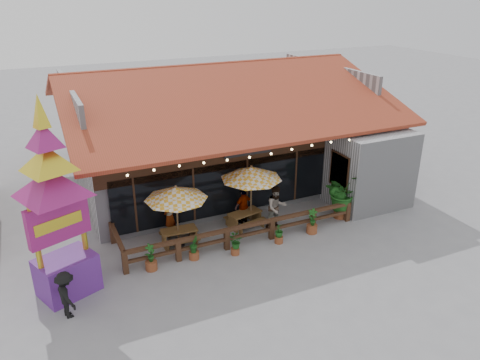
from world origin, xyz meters
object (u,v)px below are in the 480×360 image
umbrella_left (176,193)px  picnic_table_left (179,234)px  tropical_plant (342,193)px  picnic_table_right (245,217)px  thai_sign_tower (53,188)px  pedestrian (66,295)px  umbrella_right (251,173)px

umbrella_left → picnic_table_left: (0.06, 0.06, -1.84)m
picnic_table_left → tropical_plant: (7.31, -0.73, 0.74)m
picnic_table_right → umbrella_left: bearing=-173.6°
umbrella_left → picnic_table_right: (3.10, 0.35, -1.84)m
thai_sign_tower → pedestrian: (-0.15, -1.32, -3.08)m
picnic_table_right → pedestrian: 8.19m
umbrella_right → tropical_plant: size_ratio=1.42×
picnic_table_left → umbrella_right: bearing=5.3°
picnic_table_left → thai_sign_tower: bearing=-161.8°
tropical_plant → umbrella_left: bearing=174.8°
picnic_table_right → tropical_plant: tropical_plant is taller
tropical_plant → picnic_table_right: bearing=166.5°
picnic_table_left → pedestrian: 5.33m
picnic_table_right → thai_sign_tower: (-7.44, -1.74, 3.42)m
pedestrian → picnic_table_left: bearing=-73.8°
picnic_table_right → pedestrian: pedestrian is taller
thai_sign_tower → umbrella_right: bearing=12.8°
tropical_plant → pedestrian: size_ratio=1.31×
umbrella_right → tropical_plant: umbrella_right is taller
thai_sign_tower → picnic_table_left: bearing=18.2°
tropical_plant → pedestrian: 12.03m
umbrella_left → tropical_plant: bearing=-5.2°
umbrella_left → picnic_table_right: 3.62m
umbrella_left → tropical_plant: size_ratio=1.44×
tropical_plant → pedestrian: (-11.85, -2.04, -0.40)m
thai_sign_tower → pedestrian: bearing=-96.3°
picnic_table_left → pedestrian: size_ratio=0.94×
umbrella_left → pedestrian: umbrella_left is taller
umbrella_right → picnic_table_right: umbrella_right is taller
umbrella_right → picnic_table_left: size_ratio=1.99×
picnic_table_right → thai_sign_tower: bearing=-166.9°
umbrella_right → picnic_table_left: bearing=-174.7°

